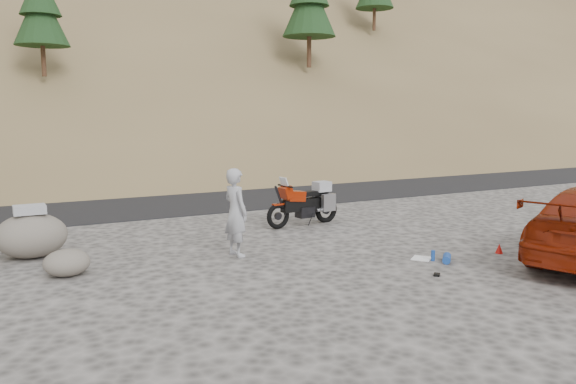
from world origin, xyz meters
The scene contains 12 objects.
ground centered at (0.00, 0.00, 0.00)m, with size 140.00×140.00×0.00m, color #3C3A37.
road centered at (0.00, 9.00, 0.00)m, with size 120.00×7.00×0.05m, color black.
hillside centered at (-0.05, 40.88, 11.08)m, with size 120.00×73.00×46.72m.
motorcycle centered at (1.11, 2.96, 0.55)m, with size 2.17×0.79×1.29m.
man centered at (-1.65, 0.90, 0.00)m, with size 0.64×0.42×1.76m, color #9C9DA2.
boulder centered at (-5.28, 2.62, 0.46)m, with size 1.54×1.38×1.06m.
small_rock centered at (-4.81, 0.95, 0.24)m, with size 0.87×0.80×0.47m.
gear_white_cloth centered at (1.48, -1.00, 0.01)m, with size 0.39×0.34×0.01m, color white.
gear_blue_mat centered at (1.74, -1.42, 0.08)m, with size 0.15×0.15×0.38m, color #184094.
gear_bottle centered at (1.57, -1.22, 0.10)m, with size 0.08×0.08×0.21m, color #184094.
gear_funnel centered at (3.17, -1.40, 0.10)m, with size 0.15×0.15×0.20m, color #AA100B.
gear_glove_b centered at (0.94, -2.04, 0.02)m, with size 0.13×0.10×0.04m, color black.
Camera 1 is at (-5.77, -9.28, 2.83)m, focal length 35.00 mm.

